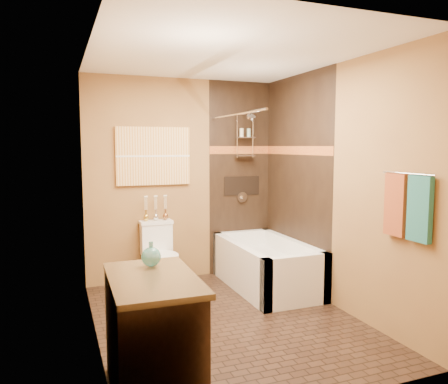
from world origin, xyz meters
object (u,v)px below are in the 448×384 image
bathtub (266,269)px  toilet (160,255)px  vanity (152,336)px  sunset_painting (153,156)px

bathtub → toilet: toilet is taller
bathtub → toilet: 1.27m
bathtub → vanity: bearing=-134.6°
sunset_painting → toilet: bearing=-90.0°
sunset_painting → vanity: sunset_painting is taller
sunset_painting → vanity: bearing=-102.6°
sunset_painting → toilet: 1.19m
sunset_painting → toilet: sunset_painting is taller
toilet → vanity: bearing=-104.9°
sunset_painting → bathtub: size_ratio=0.60×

